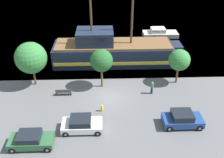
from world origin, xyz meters
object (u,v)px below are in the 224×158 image
Objects in this scene: pedestrian_walking_near at (152,88)px; parked_car_curb_rear at (82,124)px; moored_boat_dockside at (160,33)px; fire_hydrant at (102,108)px; bench_promenade_east at (63,92)px; parked_car_curb_mid at (31,140)px; pirate_ship at (112,51)px; parked_car_curb_front at (182,119)px.

parked_car_curb_rear is at bearing -142.71° from pedestrian_walking_near.
fire_hydrant is (-10.32, -20.85, -0.15)m from moored_boat_dockside.
pedestrian_walking_near is at bearing 37.29° from parked_car_curb_rear.
bench_promenade_east is 10.33m from pedestrian_walking_near.
bench_promenade_east is at bearing -179.91° from pedestrian_walking_near.
parked_car_curb_rear is 9.78m from pedestrian_walking_near.
moored_boat_dockside is at bearing 57.02° from parked_car_curb_mid.
pirate_ship is 2.93× the size of moored_boat_dockside.
parked_car_curb_mid is at bearing -115.92° from pirate_ship.
pirate_ship is 17.71m from parked_car_curb_mid.
fire_hydrant is (6.29, 4.73, -0.29)m from parked_car_curb_mid.
parked_car_curb_rear is at bearing 23.50° from parked_car_curb_mid.
parked_car_curb_mid is 4.76m from parked_car_curb_rear.
parked_car_curb_front reaches higher than bench_promenade_east.
parked_car_curb_front is at bearing 9.00° from parked_car_curb_mid.
pirate_ship is 15.14m from parked_car_curb_front.
parked_car_curb_rear is 6.44m from bench_promenade_east.
parked_car_curb_mid is (-16.61, -25.59, 0.13)m from moored_boat_dockside.
pirate_ship reaches higher than parked_car_curb_front.
parked_car_curb_front is at bearing -69.95° from pedestrian_walking_near.
parked_car_curb_rear is 5.05× the size of fire_hydrant.
pirate_ship is at bearing -132.49° from moored_boat_dockside.
parked_car_curb_front is at bearing -95.93° from moored_boat_dockside.
pedestrian_walking_near is at bearing 32.78° from parked_car_curb_mid.
parked_car_curb_mid is 7.88m from fire_hydrant.
parked_car_curb_mid is at bearing -143.03° from fire_hydrant.
parked_car_curb_rear is 3.44m from fire_hydrant.
fire_hydrant is (1.92, 2.84, -0.30)m from parked_car_curb_rear.
parked_car_curb_mid reaches higher than fire_hydrant.
parked_car_curb_mid is (-7.73, -15.89, -1.13)m from pirate_ship.
moored_boat_dockside is at bearing 47.51° from pirate_ship.
moored_boat_dockside is 30.50m from parked_car_curb_mid.
pedestrian_walking_near is (10.32, 0.02, 0.37)m from bench_promenade_east.
pirate_ship is at bearing 115.30° from parked_car_curb_front.
pedestrian_walking_near reaches higher than parked_car_curb_mid.
pirate_ship is 9.26m from pedestrian_walking_near.
fire_hydrant is 5.42m from bench_promenade_east.
parked_car_curb_mid reaches higher than bench_promenade_east.
pedestrian_walking_near is (12.14, 7.82, 0.11)m from parked_car_curb_mid.
bench_promenade_east is at bearing 113.29° from parked_car_curb_rear.
fire_hydrant is at bearing 162.50° from parked_car_curb_front.
parked_car_curb_front is 5.06× the size of fire_hydrant.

